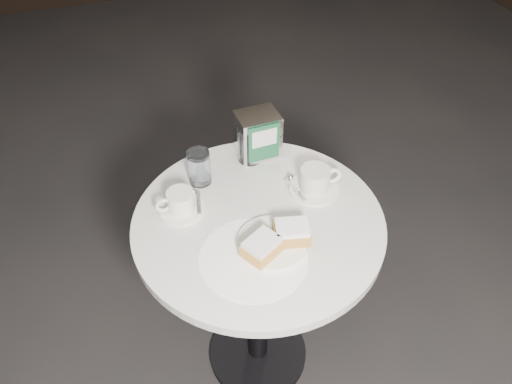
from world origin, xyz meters
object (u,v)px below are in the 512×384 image
object	(u,v)px
beignet_plate	(275,241)
water_glass_right	(250,144)
cafe_table	(258,264)
coffee_cup_left	(181,203)
water_glass_left	(199,168)
napkin_dispenser	(258,135)
coffee_cup_right	(315,181)

from	to	relation	value
beignet_plate	water_glass_right	bearing A→B (deg)	81.18
cafe_table	coffee_cup_left	bearing A→B (deg)	151.56
water_glass_left	napkin_dispenser	distance (m)	0.22
coffee_cup_right	napkin_dispenser	distance (m)	0.24
cafe_table	water_glass_right	bearing A→B (deg)	76.19
cafe_table	water_glass_right	size ratio (longest dim) A/B	6.26
coffee_cup_right	water_glass_left	xyz separation A→B (m)	(-0.30, 0.15, 0.02)
cafe_table	coffee_cup_right	bearing A→B (deg)	16.27
coffee_cup_left	water_glass_right	world-z (taller)	water_glass_right
cafe_table	coffee_cup_left	size ratio (longest dim) A/B	5.30
cafe_table	coffee_cup_right	distance (m)	0.31
water_glass_left	napkin_dispenser	world-z (taller)	napkin_dispenser
coffee_cup_left	water_glass_right	distance (m)	0.30
water_glass_left	water_glass_right	distance (m)	0.18
beignet_plate	coffee_cup_left	world-z (taller)	coffee_cup_left
beignet_plate	coffee_cup_right	size ratio (longest dim) A/B	1.33
coffee_cup_right	water_glass_right	world-z (taller)	water_glass_right
coffee_cup_right	napkin_dispenser	size ratio (longest dim) A/B	1.11
water_glass_left	napkin_dispenser	xyz separation A→B (m)	(0.21, 0.07, 0.02)
beignet_plate	coffee_cup_left	size ratio (longest dim) A/B	1.53
cafe_table	water_glass_right	xyz separation A→B (m)	(0.06, 0.25, 0.26)
beignet_plate	napkin_dispenser	size ratio (longest dim) A/B	1.47
water_glass_left	beignet_plate	bearing A→B (deg)	-69.68
cafe_table	water_glass_left	size ratio (longest dim) A/B	6.89
napkin_dispenser	water_glass_right	bearing A→B (deg)	-153.41
water_glass_right	coffee_cup_left	bearing A→B (deg)	-149.67
cafe_table	beignet_plate	xyz separation A→B (m)	(0.01, -0.11, 0.22)
coffee_cup_right	water_glass_left	bearing A→B (deg)	159.90
water_glass_left	cafe_table	bearing A→B (deg)	-61.85
water_glass_right	napkin_dispenser	distance (m)	0.04
beignet_plate	napkin_dispenser	bearing A→B (deg)	76.74
beignet_plate	coffee_cup_left	bearing A→B (deg)	133.09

